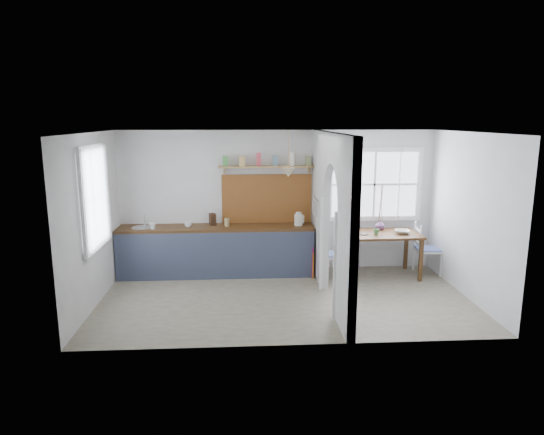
{
  "coord_description": "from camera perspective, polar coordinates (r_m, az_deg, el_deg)",
  "views": [
    {
      "loc": [
        -0.66,
        -7.23,
        2.8
      ],
      "look_at": [
        -0.19,
        0.29,
        1.26
      ],
      "focal_mm": 32.0,
      "sensor_mm": 36.0,
      "label": 1
    }
  ],
  "objects": [
    {
      "name": "partition",
      "position": [
        7.54,
        6.87,
        1.17
      ],
      "size": [
        0.12,
        3.2,
        2.6
      ],
      "color": "silver",
      "rests_on": "floor"
    },
    {
      "name": "chair_left",
      "position": [
        8.76,
        7.3,
        -4.28
      ],
      "size": [
        0.44,
        0.44,
        0.85
      ],
      "primitive_type": null,
      "rotation": [
        0.0,
        0.0,
        -1.41
      ],
      "color": "white",
      "rests_on": "floor"
    },
    {
      "name": "towel_orange",
      "position": [
        8.63,
        4.86,
        -5.66
      ],
      "size": [
        0.02,
        0.03,
        0.48
      ],
      "primitive_type": "cube",
      "color": "#BB5910",
      "rests_on": "counter"
    },
    {
      "name": "dining_table",
      "position": [
        8.98,
        12.83,
        -4.25
      ],
      "size": [
        1.29,
        0.87,
        0.8
      ],
      "primitive_type": null,
      "rotation": [
        0.0,
        0.0,
        0.02
      ],
      "color": "#523617",
      "rests_on": "floor"
    },
    {
      "name": "utensil_rail",
      "position": [
        8.34,
        5.23,
        2.2
      ],
      "size": [
        0.02,
        0.5,
        0.02
      ],
      "primitive_type": "cylinder",
      "rotation": [
        1.57,
        0.0,
        0.0
      ],
      "color": "silver",
      "rests_on": "partition"
    },
    {
      "name": "nook_window",
      "position": [
        9.21,
        11.97,
        3.83
      ],
      "size": [
        1.76,
        0.1,
        1.3
      ],
      "primitive_type": null,
      "color": "white",
      "rests_on": "walls"
    },
    {
      "name": "shelf",
      "position": [
        8.77,
        -0.6,
        6.32
      ],
      "size": [
        1.75,
        0.2,
        0.21
      ],
      "color": "tan",
      "rests_on": "walls"
    },
    {
      "name": "walls",
      "position": [
        7.42,
        1.6,
        -0.11
      ],
      "size": [
        5.81,
        3.21,
        2.6
      ],
      "color": "silver",
      "rests_on": "floor"
    },
    {
      "name": "jar",
      "position": [
        8.76,
        -5.33,
        -0.55
      ],
      "size": [
        0.1,
        0.1,
        0.14
      ],
      "primitive_type": "cylinder",
      "rotation": [
        0.0,
        0.0,
        -0.17
      ],
      "color": "#9A8658",
      "rests_on": "counter"
    },
    {
      "name": "knife_block",
      "position": [
        8.84,
        -7.0,
        -0.21
      ],
      "size": [
        0.14,
        0.16,
        0.22
      ],
      "primitive_type": "cube",
      "rotation": [
        0.0,
        0.0,
        0.35
      ],
      "color": "#331F11",
      "rests_on": "counter"
    },
    {
      "name": "counter",
      "position": [
        8.89,
        -6.5,
        -3.8
      ],
      "size": [
        3.5,
        0.6,
        0.9
      ],
      "color": "#523617",
      "rests_on": "floor"
    },
    {
      "name": "kitchen_window",
      "position": [
        7.65,
        -20.35,
        2.19
      ],
      "size": [
        0.1,
        1.16,
        1.5
      ],
      "primitive_type": null,
      "color": "white",
      "rests_on": "walls"
    },
    {
      "name": "ceiling",
      "position": [
        7.26,
        1.66,
        9.98
      ],
      "size": [
        5.8,
        3.2,
        0.01
      ],
      "primitive_type": "cube",
      "color": "silver",
      "rests_on": "walls"
    },
    {
      "name": "mug_a",
      "position": [
        8.73,
        -13.86,
        -0.98
      ],
      "size": [
        0.16,
        0.16,
        0.11
      ],
      "primitive_type": "imported",
      "rotation": [
        0.0,
        0.0,
        0.44
      ],
      "color": "white",
      "rests_on": "counter"
    },
    {
      "name": "table_cup",
      "position": [
        8.72,
        12.17,
        -1.65
      ],
      "size": [
        0.14,
        0.14,
        0.1
      ],
      "primitive_type": "imported",
      "rotation": [
        0.0,
        0.0,
        -0.34
      ],
      "color": "#508A4A",
      "rests_on": "dining_table"
    },
    {
      "name": "backsplash",
      "position": [
        8.94,
        -0.62,
        2.23
      ],
      "size": [
        1.65,
        0.03,
        0.9
      ],
      "primitive_type": "cube",
      "color": "brown",
      "rests_on": "walls"
    },
    {
      "name": "kettle",
      "position": [
        8.77,
        3.14,
        -0.15
      ],
      "size": [
        0.25,
        0.23,
        0.24
      ],
      "primitive_type": null,
      "rotation": [
        0.0,
        0.0,
        0.38
      ],
      "color": "silver",
      "rests_on": "counter"
    },
    {
      "name": "plate",
      "position": [
        8.71,
        10.7,
        -1.9
      ],
      "size": [
        0.21,
        0.21,
        0.01
      ],
      "primitive_type": "cylinder",
      "rotation": [
        0.0,
        0.0,
        -0.21
      ],
      "color": "#2B2323",
      "rests_on": "dining_table"
    },
    {
      "name": "towel_magenta",
      "position": [
        8.68,
        4.81,
        -5.38
      ],
      "size": [
        0.02,
        0.03,
        0.56
      ],
      "primitive_type": "cube",
      "color": "#A51669",
      "rests_on": "counter"
    },
    {
      "name": "vase",
      "position": [
        9.11,
        12.6,
        -0.85
      ],
      "size": [
        0.18,
        0.18,
        0.18
      ],
      "primitive_type": "imported",
      "rotation": [
        0.0,
        0.0,
        -0.03
      ],
      "color": "#653D6C",
      "rests_on": "dining_table"
    },
    {
      "name": "floor",
      "position": [
        7.78,
        1.54,
        -9.53
      ],
      "size": [
        5.8,
        3.2,
        0.01
      ],
      "primitive_type": "cube",
      "color": "gray",
      "rests_on": "ground"
    },
    {
      "name": "pendant_lamp",
      "position": [
        8.47,
        1.93,
        5.32
      ],
      "size": [
        0.26,
        0.26,
        0.16
      ],
      "primitive_type": "cone",
      "color": "#F3E9C8",
      "rests_on": "ceiling"
    },
    {
      "name": "mug_b",
      "position": [
        8.76,
        -9.83,
        -0.79
      ],
      "size": [
        0.15,
        0.15,
        0.1
      ],
      "primitive_type": "imported",
      "rotation": [
        0.0,
        0.0,
        0.12
      ],
      "color": "white",
      "rests_on": "counter"
    },
    {
      "name": "sink",
      "position": [
        8.92,
        -14.94,
        -1.2
      ],
      "size": [
        0.4,
        0.4,
        0.02
      ],
      "primitive_type": "cylinder",
      "color": "silver",
      "rests_on": "counter"
    },
    {
      "name": "bowl",
      "position": [
        8.92,
        15.06,
        -1.62
      ],
      "size": [
        0.3,
        0.3,
        0.06
      ],
      "primitive_type": "imported",
      "rotation": [
        0.0,
        0.0,
        -0.18
      ],
      "color": "silver",
      "rests_on": "dining_table"
    },
    {
      "name": "chair_right",
      "position": [
        9.3,
        17.86,
        -3.52
      ],
      "size": [
        0.47,
        0.47,
        0.94
      ],
      "primitive_type": null,
      "rotation": [
        0.0,
        0.0,
        1.47
      ],
      "color": "white",
      "rests_on": "floor"
    }
  ]
}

